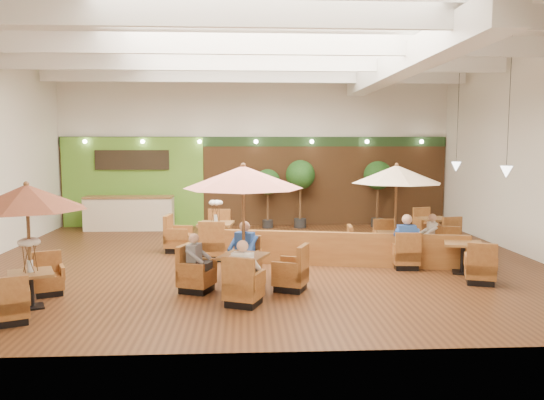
{
  "coord_description": "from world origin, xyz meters",
  "views": [
    {
      "loc": [
        -0.42,
        -13.27,
        2.95
      ],
      "look_at": [
        0.3,
        0.5,
        1.5
      ],
      "focal_mm": 35.0,
      "sensor_mm": 36.0,
      "label": 1
    }
  ],
  "objects": [
    {
      "name": "table_4",
      "position": [
        4.57,
        -1.58,
        0.35
      ],
      "size": [
        1.04,
        2.59,
        0.92
      ],
      "rotation": [
        0.0,
        0.0,
        -0.34
      ],
      "color": "brown",
      "rests_on": "ground"
    },
    {
      "name": "diner_3",
      "position": [
        3.4,
        -1.07,
        0.78
      ],
      "size": [
        0.42,
        0.34,
        0.85
      ],
      "rotation": [
        0.0,
        0.0,
        -0.04
      ],
      "color": "#2751AB",
      "rests_on": "ground"
    },
    {
      "name": "table_2",
      "position": [
        3.4,
        -0.16,
        1.7
      ],
      "size": [
        2.45,
        2.45,
        2.49
      ],
      "rotation": [
        0.0,
        0.0,
        -0.08
      ],
      "color": "brown",
      "rests_on": "ground"
    },
    {
      "name": "table_5",
      "position": [
        5.4,
        2.43,
        0.35
      ],
      "size": [
        0.97,
        2.53,
        0.91
      ],
      "rotation": [
        0.0,
        0.0,
        0.21
      ],
      "color": "brown",
      "rests_on": "ground"
    },
    {
      "name": "diner_0",
      "position": [
        -0.44,
        -3.75,
        0.75
      ],
      "size": [
        0.42,
        0.39,
        0.76
      ],
      "rotation": [
        0.0,
        0.0,
        -0.36
      ],
      "color": "white",
      "rests_on": "ground"
    },
    {
      "name": "room",
      "position": [
        0.25,
        1.22,
        3.63
      ],
      "size": [
        14.04,
        14.0,
        5.52
      ],
      "color": "#381E0F",
      "rests_on": "ground"
    },
    {
      "name": "topiary_1",
      "position": [
        1.55,
        5.3,
        1.79
      ],
      "size": [
        1.03,
        1.03,
        2.4
      ],
      "color": "black",
      "rests_on": "ground"
    },
    {
      "name": "diner_2",
      "position": [
        -1.39,
        -2.81,
        0.73
      ],
      "size": [
        0.36,
        0.4,
        0.73
      ],
      "rotation": [
        0.0,
        0.0,
        4.4
      ],
      "color": "slate",
      "rests_on": "ground"
    },
    {
      "name": "diner_1",
      "position": [
        -0.44,
        -1.86,
        0.77
      ],
      "size": [
        0.46,
        0.44,
        0.82
      ],
      "rotation": [
        0.0,
        0.0,
        2.68
      ],
      "color": "#2751AB",
      "rests_on": "ground"
    },
    {
      "name": "service_counter",
      "position": [
        -4.4,
        5.1,
        0.58
      ],
      "size": [
        3.0,
        0.75,
        1.18
      ],
      "color": "beige",
      "rests_on": "ground"
    },
    {
      "name": "table_3",
      "position": [
        -1.49,
        1.2,
        0.46
      ],
      "size": [
        1.92,
        2.8,
        1.59
      ],
      "rotation": [
        0.0,
        0.0,
        -0.13
      ],
      "color": "brown",
      "rests_on": "ground"
    },
    {
      "name": "diner_4",
      "position": [
        4.31,
        -0.16,
        0.74
      ],
      "size": [
        0.33,
        0.38,
        0.74
      ],
      "rotation": [
        0.0,
        0.0,
        1.42
      ],
      "color": "white",
      "rests_on": "ground"
    },
    {
      "name": "booth_divider",
      "position": [
        1.96,
        -0.69,
        0.41
      ],
      "size": [
        5.88,
        1.36,
        0.83
      ],
      "primitive_type": "cube",
      "rotation": [
        0.0,
        0.0,
        -0.2
      ],
      "color": "brown",
      "rests_on": "ground"
    },
    {
      "name": "table_0",
      "position": [
        -4.33,
        -3.71,
        1.65
      ],
      "size": [
        2.25,
        2.39,
        2.3
      ],
      "rotation": [
        0.0,
        0.0,
        0.42
      ],
      "color": "brown",
      "rests_on": "ground"
    },
    {
      "name": "table_1",
      "position": [
        -0.44,
        -2.81,
        1.77
      ],
      "size": [
        2.69,
        2.69,
        2.59
      ],
      "rotation": [
        0.0,
        0.0,
        -0.38
      ],
      "color": "brown",
      "rests_on": "ground"
    },
    {
      "name": "topiary_0",
      "position": [
        0.4,
        5.3,
        1.56
      ],
      "size": [
        0.9,
        0.9,
        2.09
      ],
      "color": "black",
      "rests_on": "ground"
    },
    {
      "name": "topiary_2",
      "position": [
        4.32,
        5.3,
        1.76
      ],
      "size": [
        1.02,
        1.02,
        2.36
      ],
      "color": "black",
      "rests_on": "ground"
    }
  ]
}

